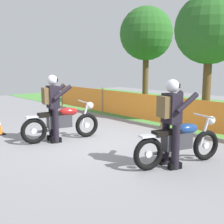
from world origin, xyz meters
TOP-DOWN VIEW (x-y plane):
  - ground at (0.00, 0.00)m, footprint 24.00×24.00m
  - grass_verge at (0.00, 6.40)m, footprint 24.00×7.49m
  - barrier_fence at (0.00, 2.66)m, footprint 11.67×0.08m
  - tree_leftmost at (-3.78, 6.05)m, footprint 2.47×2.47m
  - tree_near_left at (0.35, 4.59)m, footprint 2.33×2.33m
  - motorcycle_lead at (2.45, 0.16)m, footprint 0.80×1.96m
  - motorcycle_trailing at (-0.67, -0.56)m, footprint 0.75×2.05m
  - rider_lead at (2.39, -0.05)m, footprint 0.66×0.76m
  - rider_trailing at (-0.72, -0.78)m, footprint 0.63×0.74m

SIDE VIEW (x-z plane):
  - ground at x=0.00m, z-range -0.02..0.00m
  - grass_verge at x=0.00m, z-range 0.00..0.01m
  - motorcycle_lead at x=2.45m, z-range -0.01..0.94m
  - motorcycle_trailing at x=-0.67m, z-range -0.01..0.97m
  - barrier_fence at x=0.00m, z-range 0.02..1.07m
  - rider_lead at x=2.39m, z-range 0.11..1.80m
  - rider_trailing at x=-0.72m, z-range 0.11..1.80m
  - tree_near_left at x=0.35m, z-range 0.94..5.19m
  - tree_leftmost at x=-3.78m, z-range 1.01..5.57m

